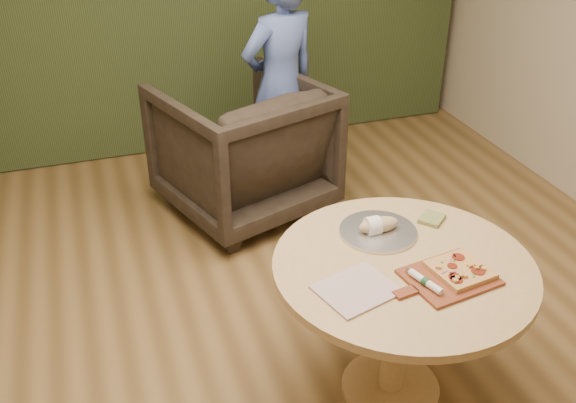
{
  "coord_description": "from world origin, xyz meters",
  "views": [
    {
      "loc": [
        -0.79,
        -2.14,
        2.35
      ],
      "look_at": [
        0.02,
        0.25,
        0.88
      ],
      "focal_mm": 40.0,
      "sensor_mm": 36.0,
      "label": 1
    }
  ],
  "objects_px": {
    "pizza_paddle": "(447,278)",
    "cutlery_roll": "(426,282)",
    "flatbread_pizza": "(460,270)",
    "person_standing": "(280,86)",
    "pedestal_table": "(401,289)",
    "bread_roll": "(377,225)",
    "armchair": "(243,142)",
    "serving_tray": "(378,231)"
  },
  "relations": [
    {
      "from": "pizza_paddle",
      "to": "armchair",
      "type": "xyz_separation_m",
      "value": [
        -0.32,
        2.06,
        -0.25
      ]
    },
    {
      "from": "pedestal_table",
      "to": "armchair",
      "type": "height_order",
      "value": "armchair"
    },
    {
      "from": "bread_roll",
      "to": "person_standing",
      "type": "xyz_separation_m",
      "value": [
        0.12,
        1.79,
        0.03
      ]
    },
    {
      "from": "cutlery_roll",
      "to": "armchair",
      "type": "distance_m",
      "value": 2.11
    },
    {
      "from": "pedestal_table",
      "to": "armchair",
      "type": "relative_size",
      "value": 1.1
    },
    {
      "from": "flatbread_pizza",
      "to": "person_standing",
      "type": "bearing_deg",
      "value": 91.78
    },
    {
      "from": "pedestal_table",
      "to": "person_standing",
      "type": "height_order",
      "value": "person_standing"
    },
    {
      "from": "pizza_paddle",
      "to": "armchair",
      "type": "distance_m",
      "value": 2.1
    },
    {
      "from": "cutlery_roll",
      "to": "armchair",
      "type": "height_order",
      "value": "armchair"
    },
    {
      "from": "serving_tray",
      "to": "bread_roll",
      "type": "distance_m",
      "value": 0.04
    },
    {
      "from": "pizza_paddle",
      "to": "person_standing",
      "type": "distance_m",
      "value": 2.21
    },
    {
      "from": "bread_roll",
      "to": "serving_tray",
      "type": "bearing_deg",
      "value": -0.0
    },
    {
      "from": "flatbread_pizza",
      "to": "person_standing",
      "type": "distance_m",
      "value": 2.2
    },
    {
      "from": "pedestal_table",
      "to": "flatbread_pizza",
      "type": "xyz_separation_m",
      "value": [
        0.18,
        -0.15,
        0.17
      ]
    },
    {
      "from": "cutlery_roll",
      "to": "bread_roll",
      "type": "bearing_deg",
      "value": 74.35
    },
    {
      "from": "pizza_paddle",
      "to": "serving_tray",
      "type": "height_order",
      "value": "serving_tray"
    },
    {
      "from": "flatbread_pizza",
      "to": "cutlery_roll",
      "type": "xyz_separation_m",
      "value": [
        -0.18,
        -0.03,
        0.0
      ]
    },
    {
      "from": "flatbread_pizza",
      "to": "armchair",
      "type": "bearing_deg",
      "value": 100.63
    },
    {
      "from": "flatbread_pizza",
      "to": "bread_roll",
      "type": "xyz_separation_m",
      "value": [
        -0.19,
        0.4,
        0.02
      ]
    },
    {
      "from": "pedestal_table",
      "to": "flatbread_pizza",
      "type": "relative_size",
      "value": 4.5
    },
    {
      "from": "armchair",
      "to": "serving_tray",
      "type": "bearing_deg",
      "value": 78.12
    },
    {
      "from": "pedestal_table",
      "to": "cutlery_roll",
      "type": "distance_m",
      "value": 0.25
    },
    {
      "from": "flatbread_pizza",
      "to": "person_standing",
      "type": "relative_size",
      "value": 0.15
    },
    {
      "from": "bread_roll",
      "to": "cutlery_roll",
      "type": "bearing_deg",
      "value": -88.41
    },
    {
      "from": "cutlery_roll",
      "to": "serving_tray",
      "type": "height_order",
      "value": "cutlery_roll"
    },
    {
      "from": "pizza_paddle",
      "to": "person_standing",
      "type": "relative_size",
      "value": 0.28
    },
    {
      "from": "pedestal_table",
      "to": "bread_roll",
      "type": "relative_size",
      "value": 5.83
    },
    {
      "from": "cutlery_roll",
      "to": "bread_roll",
      "type": "height_order",
      "value": "bread_roll"
    },
    {
      "from": "pizza_paddle",
      "to": "cutlery_roll",
      "type": "distance_m",
      "value": 0.12
    },
    {
      "from": "pizza_paddle",
      "to": "armchair",
      "type": "height_order",
      "value": "armchair"
    },
    {
      "from": "pizza_paddle",
      "to": "cutlery_roll",
      "type": "relative_size",
      "value": 2.37
    },
    {
      "from": "flatbread_pizza",
      "to": "serving_tray",
      "type": "relative_size",
      "value": 0.7
    },
    {
      "from": "pedestal_table",
      "to": "armchair",
      "type": "distance_m",
      "value": 1.91
    },
    {
      "from": "flatbread_pizza",
      "to": "armchair",
      "type": "xyz_separation_m",
      "value": [
        -0.38,
        2.05,
        -0.27
      ]
    },
    {
      "from": "pizza_paddle",
      "to": "bread_roll",
      "type": "xyz_separation_m",
      "value": [
        -0.12,
        0.41,
        0.04
      ]
    },
    {
      "from": "cutlery_roll",
      "to": "serving_tray",
      "type": "distance_m",
      "value": 0.43
    },
    {
      "from": "armchair",
      "to": "flatbread_pizza",
      "type": "bearing_deg",
      "value": 81.67
    },
    {
      "from": "flatbread_pizza",
      "to": "bread_roll",
      "type": "relative_size",
      "value": 1.3
    },
    {
      "from": "pizza_paddle",
      "to": "cutlery_roll",
      "type": "bearing_deg",
      "value": -179.35
    },
    {
      "from": "person_standing",
      "to": "cutlery_roll",
      "type": "bearing_deg",
      "value": 68.4
    },
    {
      "from": "pizza_paddle",
      "to": "flatbread_pizza",
      "type": "height_order",
      "value": "flatbread_pizza"
    },
    {
      "from": "armchair",
      "to": "person_standing",
      "type": "distance_m",
      "value": 0.47
    }
  ]
}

